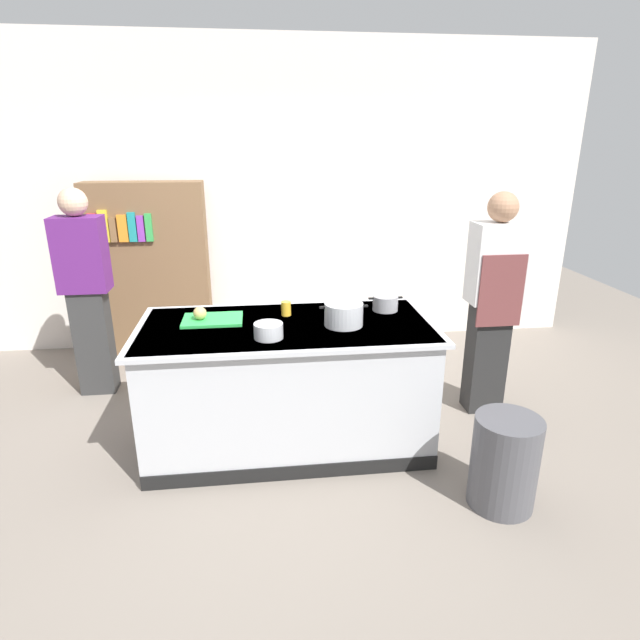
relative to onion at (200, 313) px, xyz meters
The scene contains 13 objects.
ground_plane 1.13m from the onion, 10.86° to the right, with size 10.00×10.00×0.00m, color slate.
back_wall 2.14m from the onion, 73.91° to the left, with size 6.40×0.12×3.00m, color silver.
counter_island 0.77m from the onion, 10.91° to the right, with size 1.98×0.98×0.90m.
cutting_board 0.10m from the onion, ahead, with size 0.40×0.28×0.02m, color green.
onion is the anchor object (origin of this frame).
stock_pot 0.97m from the onion, 10.36° to the right, with size 0.32×0.26×0.15m.
sauce_pan 1.30m from the onion, ahead, with size 0.25×0.18×0.11m.
mixing_bowl 0.57m from the onion, 37.77° to the right, with size 0.18×0.18×0.10m, color #B7BABF.
juice_cup 0.59m from the onion, ahead, with size 0.07×0.07×0.10m, color yellow.
trash_bin 2.13m from the onion, 27.61° to the right, with size 0.39×0.39×0.57m, color #4C4C51.
person_chef 2.17m from the onion, ahead, with size 0.38×0.25×1.72m.
person_guest 1.35m from the onion, 138.03° to the left, with size 0.38×0.24×1.72m.
bookshelf 1.81m from the onion, 110.67° to the left, with size 1.10×0.31×1.70m.
Camera 1 is at (-0.17, -3.27, 2.07)m, focal length 29.17 mm.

